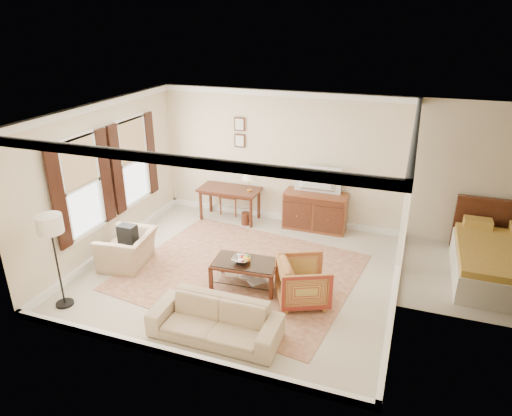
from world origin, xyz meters
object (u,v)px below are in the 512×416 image
Objects in this scene: striped_armchair at (303,280)px; sofa at (215,315)px; sideboard at (315,211)px; tv at (317,172)px; coffee_table at (246,267)px; writing_desk at (230,193)px; club_armchair at (127,244)px.

striped_armchair is 1.62m from sofa.
sideboard is 0.71× the size of sofa.
tv reaches higher than coffee_table.
striped_armchair is (1.04, -0.14, 0.05)m from coffee_table.
sideboard is 4.12m from sofa.
sideboard is at bearing 4.53° from writing_desk.
coffee_table is 1.41× the size of striped_armchair.
sideboard reaches higher than striped_armchair.
tv is at bearing 125.21° from club_armchair.
club_armchair is at bearing -111.27° from writing_desk.
sofa reaches higher than coffee_table.
tv is 0.50× the size of sofa.
striped_armchair reaches higher than sofa.
club_armchair is (-2.93, -2.71, 0.02)m from sideboard.
writing_desk is 2.05m from tv.
striped_armchair is 3.37m from club_armchair.
striped_armchair is at bearing -48.03° from writing_desk.
tv reaches higher than striped_armchair.
striped_armchair is at bearing 53.04° from sofa.
coffee_table is (1.33, -2.50, -0.28)m from writing_desk.
striped_armchair reaches higher than coffee_table.
striped_armchair is at bearing 98.93° from tv.
sideboard is 1.41× the size of tv.
striped_armchair is (0.44, -2.77, -0.90)m from tv.
sideboard is at bearing -15.58° from striped_armchair.
writing_desk is at bearing 3.94° from tv.
coffee_table is at bearing -62.05° from writing_desk.
sideboard is 2.83m from striped_armchair.
club_armchair is (-2.93, -2.69, -0.87)m from tv.
club_armchair reaches higher than writing_desk.
sideboard is at bearing 125.42° from club_armchair.
writing_desk is 2.85m from coffee_table.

